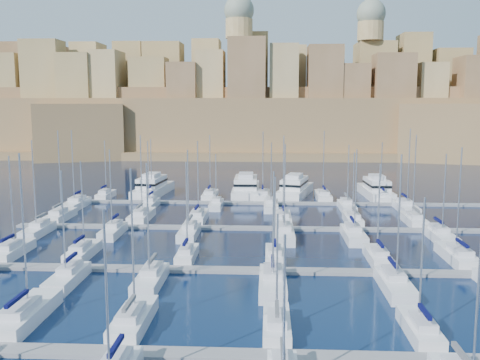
# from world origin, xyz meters

# --- Properties ---
(ground) EXTENTS (600.00, 600.00, 0.00)m
(ground) POSITION_xyz_m (0.00, 0.00, 0.00)
(ground) COLOR black
(ground) RESTS_ON ground
(pontoon_near) EXTENTS (84.00, 2.00, 0.40)m
(pontoon_near) POSITION_xyz_m (0.00, -34.00, 0.20)
(pontoon_near) COLOR slate
(pontoon_near) RESTS_ON ground
(pontoon_mid_near) EXTENTS (84.00, 2.00, 0.40)m
(pontoon_mid_near) POSITION_xyz_m (0.00, -12.00, 0.20)
(pontoon_mid_near) COLOR slate
(pontoon_mid_near) RESTS_ON ground
(pontoon_mid_far) EXTENTS (84.00, 2.00, 0.40)m
(pontoon_mid_far) POSITION_xyz_m (0.00, 10.00, 0.20)
(pontoon_mid_far) COLOR slate
(pontoon_mid_far) RESTS_ON ground
(pontoon_far) EXTENTS (84.00, 2.00, 0.40)m
(pontoon_far) POSITION_xyz_m (0.00, 32.00, 0.20)
(pontoon_far) COLOR slate
(pontoon_far) RESTS_ON ground
(sailboat_1) EXTENTS (3.09, 10.31, 16.03)m
(sailboat_1) POSITION_xyz_m (-23.39, -27.97, 0.77)
(sailboat_1) COLOR white
(sailboat_1) RESTS_ON ground
(sailboat_2) EXTENTS (2.74, 9.12, 14.81)m
(sailboat_2) POSITION_xyz_m (-13.08, -28.55, 0.75)
(sailboat_2) COLOR white
(sailboat_2) RESTS_ON ground
(sailboat_3) EXTENTS (2.40, 7.99, 10.98)m
(sailboat_3) POSITION_xyz_m (-0.09, -29.11, 0.71)
(sailboat_3) COLOR white
(sailboat_3) RESTS_ON ground
(sailboat_4) EXTENTS (2.37, 7.89, 12.55)m
(sailboat_4) POSITION_xyz_m (12.40, -29.16, 0.72)
(sailboat_4) COLOR white
(sailboat_4) RESTS_ON ground
(sailboat_12) EXTENTS (2.63, 8.75, 13.65)m
(sailboat_12) POSITION_xyz_m (-34.92, -6.74, 0.74)
(sailboat_12) COLOR white
(sailboat_12) RESTS_ON ground
(sailboat_13) EXTENTS (2.61, 8.70, 13.01)m
(sailboat_13) POSITION_xyz_m (-25.36, -6.76, 0.73)
(sailboat_13) COLOR white
(sailboat_13) RESTS_ON ground
(sailboat_14) EXTENTS (2.22, 7.41, 13.08)m
(sailboat_14) POSITION_xyz_m (-11.40, -7.39, 0.73)
(sailboat_14) COLOR white
(sailboat_14) RESTS_ON ground
(sailboat_15) EXTENTS (2.35, 7.85, 11.19)m
(sailboat_15) POSITION_xyz_m (-0.02, -7.18, 0.71)
(sailboat_15) COLOR white
(sailboat_15) RESTS_ON ground
(sailboat_16) EXTENTS (2.50, 8.34, 12.86)m
(sailboat_16) POSITION_xyz_m (13.20, -6.94, 0.73)
(sailboat_16) COLOR white
(sailboat_16) RESTS_ON ground
(sailboat_17) EXTENTS (2.96, 9.88, 14.99)m
(sailboat_17) POSITION_xyz_m (23.49, -6.18, 0.76)
(sailboat_17) COLOR white
(sailboat_17) RESTS_ON ground
(sailboat_19) EXTENTS (2.61, 8.71, 13.26)m
(sailboat_19) POSITION_xyz_m (-23.43, -17.25, 0.73)
(sailboat_19) COLOR white
(sailboat_19) RESTS_ON ground
(sailboat_20) EXTENTS (2.66, 8.88, 14.12)m
(sailboat_20) POSITION_xyz_m (-13.98, -17.33, 0.74)
(sailboat_20) COLOR white
(sailboat_20) RESTS_ON ground
(sailboat_21) EXTENTS (2.94, 9.79, 13.39)m
(sailboat_21) POSITION_xyz_m (-0.35, -17.78, 0.75)
(sailboat_21) COLOR white
(sailboat_21) RESTS_ON ground
(sailboat_22) EXTENTS (2.84, 9.46, 15.23)m
(sailboat_22) POSITION_xyz_m (12.88, -17.61, 0.76)
(sailboat_22) COLOR white
(sailboat_22) RESTS_ON ground
(sailboat_24) EXTENTS (2.72, 9.08, 15.85)m
(sailboat_24) POSITION_xyz_m (-37.09, 15.42, 0.76)
(sailboat_24) COLOR white
(sailboat_24) RESTS_ON ground
(sailboat_25) EXTENTS (2.99, 9.97, 15.03)m
(sailboat_25) POSITION_xyz_m (-22.88, 15.86, 0.76)
(sailboat_25) COLOR white
(sailboat_25) RESTS_ON ground
(sailboat_26) EXTENTS (2.80, 9.34, 14.10)m
(sailboat_26) POSITION_xyz_m (-12.96, 15.56, 0.75)
(sailboat_26) COLOR white
(sailboat_26) RESTS_ON ground
(sailboat_27) EXTENTS (2.65, 8.83, 15.10)m
(sailboat_27) POSITION_xyz_m (1.68, 15.30, 0.75)
(sailboat_27) COLOR white
(sailboat_27) RESTS_ON ground
(sailboat_28) EXTENTS (2.52, 8.39, 12.35)m
(sailboat_28) POSITION_xyz_m (13.46, 15.08, 0.72)
(sailboat_28) COLOR white
(sailboat_28) RESTS_ON ground
(sailboat_29) EXTENTS (2.75, 9.17, 15.29)m
(sailboat_29) POSITION_xyz_m (23.64, 15.47, 0.76)
(sailboat_29) COLOR white
(sailboat_29) RESTS_ON ground
(sailboat_30) EXTENTS (2.58, 8.60, 14.98)m
(sailboat_30) POSITION_xyz_m (-36.47, 4.81, 0.75)
(sailboat_30) COLOR white
(sailboat_30) RESTS_ON ground
(sailboat_31) EXTENTS (2.52, 8.41, 13.64)m
(sailboat_31) POSITION_xyz_m (-24.69, 4.90, 0.74)
(sailboat_31) COLOR white
(sailboat_31) RESTS_ON ground
(sailboat_32) EXTENTS (2.64, 8.80, 13.67)m
(sailboat_32) POSITION_xyz_m (-12.89, 4.71, 0.74)
(sailboat_32) COLOR white
(sailboat_32) RESTS_ON ground
(sailboat_33) EXTENTS (2.97, 9.91, 14.58)m
(sailboat_33) POSITION_xyz_m (1.52, 4.17, 0.76)
(sailboat_33) COLOR white
(sailboat_33) RESTS_ON ground
(sailboat_34) EXTENTS (2.87, 9.57, 13.88)m
(sailboat_34) POSITION_xyz_m (11.90, 4.34, 0.75)
(sailboat_34) COLOR white
(sailboat_34) RESTS_ON ground
(sailboat_35) EXTENTS (2.82, 9.41, 13.26)m
(sailboat_35) POSITION_xyz_m (24.68, 4.41, 0.74)
(sailboat_35) COLOR white
(sailboat_35) RESTS_ON ground
(sailboat_36) EXTENTS (2.38, 7.95, 12.67)m
(sailboat_36) POSITION_xyz_m (-35.65, 36.87, 0.72)
(sailboat_36) COLOR white
(sailboat_36) RESTS_ON ground
(sailboat_37) EXTENTS (2.52, 8.40, 13.03)m
(sailboat_37) POSITION_xyz_m (-25.81, 37.09, 0.73)
(sailboat_37) COLOR white
(sailboat_37) RESTS_ON ground
(sailboat_38) EXTENTS (2.76, 9.21, 13.85)m
(sailboat_38) POSITION_xyz_m (-13.27, 37.49, 0.74)
(sailboat_38) COLOR white
(sailboat_38) RESTS_ON ground
(sailboat_39) EXTENTS (2.99, 9.98, 14.58)m
(sailboat_39) POSITION_xyz_m (-2.03, 37.87, 0.76)
(sailboat_39) COLOR white
(sailboat_39) RESTS_ON ground
(sailboat_40) EXTENTS (2.96, 9.85, 14.76)m
(sailboat_40) POSITION_xyz_m (10.75, 37.81, 0.76)
(sailboat_40) COLOR white
(sailboat_40) RESTS_ON ground
(sailboat_41) EXTENTS (2.56, 8.53, 12.47)m
(sailboat_41) POSITION_xyz_m (22.67, 37.16, 0.73)
(sailboat_41) COLOR white
(sailboat_41) RESTS_ON ground
(sailboat_42) EXTENTS (3.02, 10.06, 15.45)m
(sailboat_42) POSITION_xyz_m (-38.26, 26.09, 0.76)
(sailboat_42) COLOR white
(sailboat_42) RESTS_ON ground
(sailboat_43) EXTENTS (2.51, 8.38, 13.31)m
(sailboat_43) POSITION_xyz_m (-23.89, 26.92, 0.73)
(sailboat_43) COLOR white
(sailboat_43) RESTS_ON ground
(sailboat_44) EXTENTS (2.28, 7.59, 10.86)m
(sailboat_44) POSITION_xyz_m (-10.92, 27.30, 0.70)
(sailboat_44) COLOR white
(sailboat_44) RESTS_ON ground
(sailboat_45) EXTENTS (2.69, 8.98, 13.17)m
(sailboat_45) POSITION_xyz_m (-0.32, 26.62, 0.74)
(sailboat_45) COLOR white
(sailboat_45) RESTS_ON ground
(sailboat_46) EXTENTS (2.66, 8.88, 12.81)m
(sailboat_46) POSITION_xyz_m (14.10, 26.67, 0.73)
(sailboat_46) COLOR white
(sailboat_46) RESTS_ON ground
(sailboat_47) EXTENTS (3.02, 10.07, 15.87)m
(sailboat_47) POSITION_xyz_m (25.08, 26.09, 0.77)
(sailboat_47) COLOR white
(sailboat_47) RESTS_ON ground
(motor_yacht_a) EXTENTS (6.72, 17.46, 5.25)m
(motor_yacht_a) POSITION_xyz_m (-26.51, 41.69, 1.73)
(motor_yacht_a) COLOR white
(motor_yacht_a) RESTS_ON ground
(motor_yacht_b) EXTENTS (5.89, 19.00, 5.25)m
(motor_yacht_b) POSITION_xyz_m (-5.78, 42.59, 1.73)
(motor_yacht_b) COLOR white
(motor_yacht_b) RESTS_ON ground
(motor_yacht_c) EXTENTS (9.27, 17.92, 5.25)m
(motor_yacht_c) POSITION_xyz_m (4.95, 41.76, 1.73)
(motor_yacht_c) COLOR white
(motor_yacht_c) RESTS_ON ground
(motor_yacht_d) EXTENTS (5.48, 16.32, 5.25)m
(motor_yacht_d) POSITION_xyz_m (22.44, 41.25, 1.73)
(motor_yacht_d) COLOR white
(motor_yacht_d) RESTS_ON ground
(fortified_city) EXTENTS (460.00, 108.95, 59.52)m
(fortified_city) POSITION_xyz_m (-0.19, 155.26, 14.74)
(fortified_city) COLOR brown
(fortified_city) RESTS_ON ground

